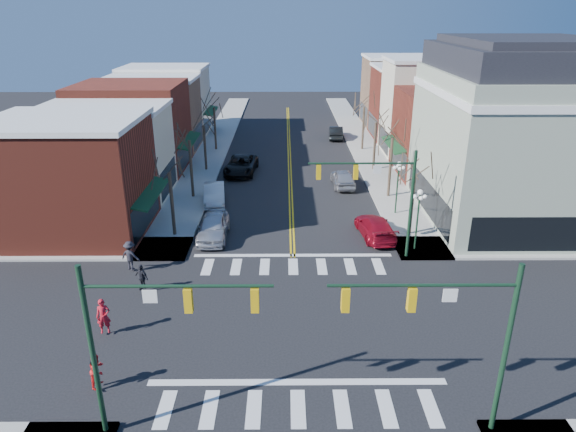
{
  "coord_description": "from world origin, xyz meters",
  "views": [
    {
      "loc": [
        -0.52,
        -22.58,
        15.08
      ],
      "look_at": [
        -0.31,
        7.81,
        2.8
      ],
      "focal_mm": 32.0,
      "sensor_mm": 36.0,
      "label": 1
    }
  ],
  "objects_px": {
    "pedestrian_red_a": "(103,316)",
    "pedestrian_dark_b": "(130,255)",
    "victorian_corner": "(516,133)",
    "car_left_far": "(241,165)",
    "pedestrian_red_b": "(97,370)",
    "car_right_near": "(375,227)",
    "lamppost_midblock": "(398,179)",
    "pedestrian_dark_a": "(142,277)",
    "car_left_near": "(213,227)",
    "car_right_mid": "(343,178)",
    "car_left_mid": "(214,194)",
    "car_right_far": "(336,133)",
    "lamppost_corner": "(418,209)"
  },
  "relations": [
    {
      "from": "pedestrian_dark_b",
      "to": "car_right_far",
      "type": "bearing_deg",
      "value": -97.6
    },
    {
      "from": "pedestrian_red_b",
      "to": "car_right_far",
      "type": "bearing_deg",
      "value": -5.44
    },
    {
      "from": "victorian_corner",
      "to": "car_left_near",
      "type": "bearing_deg",
      "value": -170.06
    },
    {
      "from": "car_left_far",
      "to": "pedestrian_red_b",
      "type": "relative_size",
      "value": 3.79
    },
    {
      "from": "car_right_mid",
      "to": "lamppost_midblock",
      "type": "bearing_deg",
      "value": 114.01
    },
    {
      "from": "car_right_near",
      "to": "pedestrian_dark_a",
      "type": "bearing_deg",
      "value": 21.14
    },
    {
      "from": "pedestrian_red_a",
      "to": "pedestrian_dark_b",
      "type": "bearing_deg",
      "value": 81.15
    },
    {
      "from": "car_left_mid",
      "to": "car_left_far",
      "type": "bearing_deg",
      "value": 72.07
    },
    {
      "from": "car_left_near",
      "to": "car_right_mid",
      "type": "distance_m",
      "value": 15.37
    },
    {
      "from": "pedestrian_red_b",
      "to": "pedestrian_dark_b",
      "type": "distance_m",
      "value": 10.7
    },
    {
      "from": "car_left_near",
      "to": "pedestrian_dark_b",
      "type": "xyz_separation_m",
      "value": [
        -4.42,
        -4.97,
        0.22
      ]
    },
    {
      "from": "car_left_far",
      "to": "car_right_near",
      "type": "xyz_separation_m",
      "value": [
        10.7,
        -15.3,
        -0.1
      ]
    },
    {
      "from": "lamppost_midblock",
      "to": "pedestrian_dark_a",
      "type": "height_order",
      "value": "lamppost_midblock"
    },
    {
      "from": "car_left_mid",
      "to": "lamppost_midblock",
      "type": "bearing_deg",
      "value": -17.75
    },
    {
      "from": "car_right_near",
      "to": "pedestrian_red_a",
      "type": "height_order",
      "value": "pedestrian_red_a"
    },
    {
      "from": "car_left_mid",
      "to": "pedestrian_dark_a",
      "type": "relative_size",
      "value": 2.99
    },
    {
      "from": "car_right_mid",
      "to": "pedestrian_red_b",
      "type": "height_order",
      "value": "pedestrian_red_b"
    },
    {
      "from": "car_right_mid",
      "to": "pedestrian_dark_b",
      "type": "bearing_deg",
      "value": 45.76
    },
    {
      "from": "victorian_corner",
      "to": "car_left_far",
      "type": "xyz_separation_m",
      "value": [
        -21.3,
        11.57,
        -5.82
      ]
    },
    {
      "from": "car_left_mid",
      "to": "car_right_near",
      "type": "distance_m",
      "value": 14.15
    },
    {
      "from": "lamppost_corner",
      "to": "pedestrian_red_b",
      "type": "xyz_separation_m",
      "value": [
        -16.66,
        -13.42,
        -2.02
      ]
    },
    {
      "from": "victorian_corner",
      "to": "car_right_mid",
      "type": "xyz_separation_m",
      "value": [
        -11.7,
        7.47,
        -5.86
      ]
    },
    {
      "from": "lamppost_corner",
      "to": "car_left_far",
      "type": "distance_m",
      "value": 21.96
    },
    {
      "from": "victorian_corner",
      "to": "car_right_far",
      "type": "distance_m",
      "value": 28.8
    },
    {
      "from": "lamppost_corner",
      "to": "pedestrian_red_a",
      "type": "bearing_deg",
      "value": -151.67
    },
    {
      "from": "pedestrian_red_b",
      "to": "pedestrian_dark_a",
      "type": "relative_size",
      "value": 1.0
    },
    {
      "from": "car_right_near",
      "to": "car_left_mid",
      "type": "bearing_deg",
      "value": -36.11
    },
    {
      "from": "pedestrian_dark_a",
      "to": "pedestrian_dark_b",
      "type": "bearing_deg",
      "value": 149.97
    },
    {
      "from": "car_right_mid",
      "to": "pedestrian_red_a",
      "type": "distance_m",
      "value": 27.04
    },
    {
      "from": "car_left_near",
      "to": "car_right_near",
      "type": "bearing_deg",
      "value": 0.43
    },
    {
      "from": "car_left_mid",
      "to": "pedestrian_dark_a",
      "type": "xyz_separation_m",
      "value": [
        -2.27,
        -14.62,
        0.16
      ]
    },
    {
      "from": "victorian_corner",
      "to": "car_right_mid",
      "type": "distance_m",
      "value": 15.06
    },
    {
      "from": "lamppost_midblock",
      "to": "car_right_mid",
      "type": "xyz_separation_m",
      "value": [
        -3.4,
        6.97,
        -2.16
      ]
    },
    {
      "from": "car_left_far",
      "to": "pedestrian_red_b",
      "type": "bearing_deg",
      "value": -91.69
    },
    {
      "from": "car_left_near",
      "to": "victorian_corner",
      "type": "bearing_deg",
      "value": 9.69
    },
    {
      "from": "lamppost_midblock",
      "to": "car_left_far",
      "type": "height_order",
      "value": "lamppost_midblock"
    },
    {
      "from": "lamppost_midblock",
      "to": "car_left_far",
      "type": "distance_m",
      "value": 17.21
    },
    {
      "from": "pedestrian_dark_a",
      "to": "pedestrian_red_b",
      "type": "bearing_deg",
      "value": -56.41
    },
    {
      "from": "car_right_far",
      "to": "pedestrian_red_a",
      "type": "relative_size",
      "value": 2.57
    },
    {
      "from": "car_right_mid",
      "to": "pedestrian_dark_a",
      "type": "relative_size",
      "value": 2.94
    },
    {
      "from": "pedestrian_red_a",
      "to": "pedestrian_dark_b",
      "type": "xyz_separation_m",
      "value": [
        -0.55,
        6.68,
        0.01
      ]
    },
    {
      "from": "pedestrian_red_b",
      "to": "car_right_near",
      "type": "bearing_deg",
      "value": -30.42
    },
    {
      "from": "lamppost_corner",
      "to": "car_right_mid",
      "type": "distance_m",
      "value": 14.06
    },
    {
      "from": "victorian_corner",
      "to": "pedestrian_dark_a",
      "type": "height_order",
      "value": "victorian_corner"
    },
    {
      "from": "car_right_mid",
      "to": "car_right_far",
      "type": "bearing_deg",
      "value": -95.33
    },
    {
      "from": "pedestrian_dark_b",
      "to": "car_left_near",
      "type": "bearing_deg",
      "value": -114.86
    },
    {
      "from": "pedestrian_red_b",
      "to": "pedestrian_dark_a",
      "type": "bearing_deg",
      "value": 13.56
    },
    {
      "from": "car_left_far",
      "to": "pedestrian_red_b",
      "type": "height_order",
      "value": "pedestrian_red_b"
    },
    {
      "from": "victorian_corner",
      "to": "pedestrian_dark_b",
      "type": "relative_size",
      "value": 7.65
    },
    {
      "from": "car_left_near",
      "to": "pedestrian_red_a",
      "type": "bearing_deg",
      "value": -108.67
    }
  ]
}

